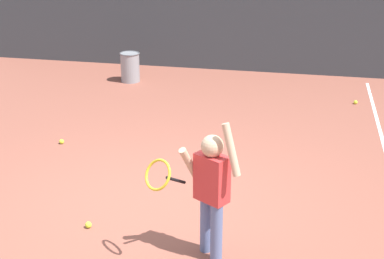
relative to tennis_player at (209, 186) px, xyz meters
name	(u,v)px	position (x,y,z in m)	size (l,w,h in m)	color
ground_plane	(152,205)	(-0.79, 0.81, -0.73)	(20.00, 20.00, 0.00)	brown
tennis_player	(209,186)	(0.00, 0.00, 0.00)	(0.88, 0.54, 1.35)	slate
ball_hopper	(130,67)	(-2.59, 5.46, -0.44)	(0.38, 0.38, 0.56)	gray
tennis_ball_0	(88,225)	(-1.29, 0.22, -0.69)	(0.07, 0.07, 0.07)	#CCE033
tennis_ball_1	(206,191)	(-0.27, 1.20, -0.69)	(0.07, 0.07, 0.07)	#CCE033
tennis_ball_2	(62,141)	(-2.52, 2.24, -0.69)	(0.07, 0.07, 0.07)	#CCE033
tennis_ball_3	(356,102)	(1.59, 4.95, -0.69)	(0.07, 0.07, 0.07)	#CCE033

